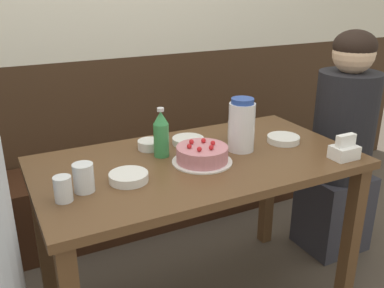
{
  "coord_description": "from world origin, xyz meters",
  "views": [
    {
      "loc": [
        -0.76,
        -1.44,
        1.45
      ],
      "look_at": [
        -0.0,
        0.05,
        0.81
      ],
      "focal_mm": 40.0,
      "sensor_mm": 36.0,
      "label": 1
    }
  ],
  "objects_px": {
    "bowl_rice_small": "(129,177)",
    "glass_tumbler_short": "(236,130)",
    "bowl_side_dish": "(150,145)",
    "water_pitcher": "(242,125)",
    "bowl_soup_white": "(284,139)",
    "glass_shot_small": "(84,178)",
    "bowl_sauce_shallow": "(188,141)",
    "napkin_holder": "(344,150)",
    "glass_water_tall": "(63,189)",
    "person_grey_tee": "(341,151)",
    "bench_seat": "(135,193)",
    "birthday_cake": "(201,155)",
    "soju_bottle": "(161,134)"
  },
  "relations": [
    {
      "from": "napkin_holder",
      "to": "soju_bottle",
      "type": "bearing_deg",
      "value": 150.93
    },
    {
      "from": "water_pitcher",
      "to": "bowl_sauce_shallow",
      "type": "relative_size",
      "value": 1.62
    },
    {
      "from": "bench_seat",
      "to": "bowl_sauce_shallow",
      "type": "bearing_deg",
      "value": -86.14
    },
    {
      "from": "napkin_holder",
      "to": "bowl_soup_white",
      "type": "bearing_deg",
      "value": 110.99
    },
    {
      "from": "bowl_side_dish",
      "to": "person_grey_tee",
      "type": "relative_size",
      "value": 0.08
    },
    {
      "from": "bowl_sauce_shallow",
      "to": "glass_shot_small",
      "type": "xyz_separation_m",
      "value": [
        -0.53,
        -0.25,
        0.04
      ]
    },
    {
      "from": "bowl_soup_white",
      "to": "birthday_cake",
      "type": "bearing_deg",
      "value": -175.86
    },
    {
      "from": "birthday_cake",
      "to": "bowl_side_dish",
      "type": "distance_m",
      "value": 0.27
    },
    {
      "from": "napkin_holder",
      "to": "glass_tumbler_short",
      "type": "bearing_deg",
      "value": 124.25
    },
    {
      "from": "water_pitcher",
      "to": "bowl_side_dish",
      "type": "xyz_separation_m",
      "value": [
        -0.35,
        0.19,
        -0.09
      ]
    },
    {
      "from": "bowl_sauce_shallow",
      "to": "glass_shot_small",
      "type": "distance_m",
      "value": 0.59
    },
    {
      "from": "bench_seat",
      "to": "bowl_side_dish",
      "type": "relative_size",
      "value": 24.03
    },
    {
      "from": "bowl_soup_white",
      "to": "glass_water_tall",
      "type": "height_order",
      "value": "glass_water_tall"
    },
    {
      "from": "glass_shot_small",
      "to": "bench_seat",
      "type": "bearing_deg",
      "value": 61.63
    },
    {
      "from": "soju_bottle",
      "to": "bowl_sauce_shallow",
      "type": "bearing_deg",
      "value": 25.96
    },
    {
      "from": "birthday_cake",
      "to": "napkin_holder",
      "type": "relative_size",
      "value": 2.24
    },
    {
      "from": "glass_shot_small",
      "to": "napkin_holder",
      "type": "bearing_deg",
      "value": -10.66
    },
    {
      "from": "glass_water_tall",
      "to": "person_grey_tee",
      "type": "height_order",
      "value": "person_grey_tee"
    },
    {
      "from": "napkin_holder",
      "to": "bowl_soup_white",
      "type": "xyz_separation_m",
      "value": [
        -0.1,
        0.26,
        -0.02
      ]
    },
    {
      "from": "bowl_side_dish",
      "to": "glass_water_tall",
      "type": "xyz_separation_m",
      "value": [
        -0.43,
        -0.31,
        0.02
      ]
    },
    {
      "from": "birthday_cake",
      "to": "person_grey_tee",
      "type": "distance_m",
      "value": 0.96
    },
    {
      "from": "soju_bottle",
      "to": "glass_shot_small",
      "type": "bearing_deg",
      "value": -154.64
    },
    {
      "from": "bowl_soup_white",
      "to": "person_grey_tee",
      "type": "relative_size",
      "value": 0.12
    },
    {
      "from": "birthday_cake",
      "to": "water_pitcher",
      "type": "bearing_deg",
      "value": 11.26
    },
    {
      "from": "bowl_side_dish",
      "to": "bowl_rice_small",
      "type": "bearing_deg",
      "value": -125.22
    },
    {
      "from": "napkin_holder",
      "to": "glass_tumbler_short",
      "type": "distance_m",
      "value": 0.49
    },
    {
      "from": "birthday_cake",
      "to": "bowl_side_dish",
      "type": "bearing_deg",
      "value": 118.96
    },
    {
      "from": "bench_seat",
      "to": "water_pitcher",
      "type": "relative_size",
      "value": 10.79
    },
    {
      "from": "bench_seat",
      "to": "napkin_holder",
      "type": "bearing_deg",
      "value": -63.7
    },
    {
      "from": "glass_tumbler_short",
      "to": "glass_shot_small",
      "type": "xyz_separation_m",
      "value": [
        -0.76,
        -0.21,
        0.01
      ]
    },
    {
      "from": "glass_tumbler_short",
      "to": "person_grey_tee",
      "type": "distance_m",
      "value": 0.69
    },
    {
      "from": "bowl_rice_small",
      "to": "glass_tumbler_short",
      "type": "relative_size",
      "value": 1.74
    },
    {
      "from": "water_pitcher",
      "to": "bowl_soup_white",
      "type": "height_order",
      "value": "water_pitcher"
    },
    {
      "from": "soju_bottle",
      "to": "bowl_soup_white",
      "type": "height_order",
      "value": "soju_bottle"
    },
    {
      "from": "glass_shot_small",
      "to": "bowl_sauce_shallow",
      "type": "bearing_deg",
      "value": 25.55
    },
    {
      "from": "glass_water_tall",
      "to": "glass_tumbler_short",
      "type": "height_order",
      "value": "glass_water_tall"
    },
    {
      "from": "bowl_sauce_shallow",
      "to": "glass_water_tall",
      "type": "height_order",
      "value": "glass_water_tall"
    },
    {
      "from": "water_pitcher",
      "to": "glass_water_tall",
      "type": "relative_size",
      "value": 2.63
    },
    {
      "from": "birthday_cake",
      "to": "bowl_soup_white",
      "type": "relative_size",
      "value": 1.67
    },
    {
      "from": "glass_water_tall",
      "to": "glass_shot_small",
      "type": "bearing_deg",
      "value": 27.09
    },
    {
      "from": "napkin_holder",
      "to": "bowl_sauce_shallow",
      "type": "xyz_separation_m",
      "value": [
        -0.5,
        0.45,
        -0.02
      ]
    },
    {
      "from": "bowl_soup_white",
      "to": "bowl_side_dish",
      "type": "height_order",
      "value": "bowl_side_dish"
    },
    {
      "from": "birthday_cake",
      "to": "bowl_soup_white",
      "type": "distance_m",
      "value": 0.45
    },
    {
      "from": "bowl_side_dish",
      "to": "glass_tumbler_short",
      "type": "bearing_deg",
      "value": -9.03
    },
    {
      "from": "glass_shot_small",
      "to": "bowl_rice_small",
      "type": "bearing_deg",
      "value": 1.64
    },
    {
      "from": "soju_bottle",
      "to": "bowl_soup_white",
      "type": "xyz_separation_m",
      "value": [
        0.56,
        -0.1,
        -0.09
      ]
    },
    {
      "from": "bowl_sauce_shallow",
      "to": "bowl_rice_small",
      "type": "bearing_deg",
      "value": -145.88
    },
    {
      "from": "water_pitcher",
      "to": "bowl_soup_white",
      "type": "bearing_deg",
      "value": -2.84
    },
    {
      "from": "water_pitcher",
      "to": "glass_water_tall",
      "type": "distance_m",
      "value": 0.79
    },
    {
      "from": "glass_shot_small",
      "to": "bowl_soup_white",
      "type": "bearing_deg",
      "value": 4.31
    }
  ]
}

